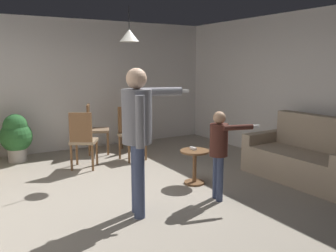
{
  "coord_description": "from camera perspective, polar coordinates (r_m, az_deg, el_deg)",
  "views": [
    {
      "loc": [
        -2.03,
        -4.26,
        1.81
      ],
      "look_at": [
        0.3,
        -0.32,
        1.0
      ],
      "focal_mm": 38.23,
      "sensor_mm": 36.0,
      "label": 1
    }
  ],
  "objects": [
    {
      "name": "dining_chair_centre_back",
      "position": [
        6.27,
        -13.44,
        -1.88
      ],
      "size": [
        0.58,
        0.58,
        1.0
      ],
      "rotation": [
        0.0,
        0.0,
        5.74
      ],
      "color": "brown",
      "rests_on": "ground"
    },
    {
      "name": "potted_plant_corner",
      "position": [
        7.17,
        -23.07,
        -1.4
      ],
      "size": [
        0.58,
        0.58,
        0.89
      ],
      "color": "#B7B2AD",
      "rests_on": "ground"
    },
    {
      "name": "couch_floral",
      "position": [
        5.99,
        20.94,
        -4.93
      ],
      "size": [
        0.9,
        1.82,
        1.0
      ],
      "rotation": [
        0.0,
        0.0,
        1.6
      ],
      "color": "tan",
      "rests_on": "ground"
    },
    {
      "name": "spare_remote_on_table",
      "position": [
        5.41,
        4.04,
        -3.58
      ],
      "size": [
        0.04,
        0.13,
        0.04
      ],
      "primitive_type": "cube",
      "rotation": [
        0.0,
        0.0,
        0.05
      ],
      "color": "white",
      "rests_on": "side_table_by_couch"
    },
    {
      "name": "ground",
      "position": [
        5.06,
        -4.84,
        -10.98
      ],
      "size": [
        7.68,
        7.68,
        0.0
      ],
      "primitive_type": "plane",
      "color": "#9E9384"
    },
    {
      "name": "ceiling_light_pendant",
      "position": [
        6.02,
        -6.19,
        14.17
      ],
      "size": [
        0.32,
        0.32,
        0.55
      ],
      "color": "silver"
    },
    {
      "name": "wall_right",
      "position": [
        6.76,
        20.31,
        5.51
      ],
      "size": [
        0.1,
        6.4,
        2.7
      ],
      "primitive_type": "cube",
      "color": "silver",
      "rests_on": "ground"
    },
    {
      "name": "person_adult",
      "position": [
        4.16,
        -4.75,
        0.02
      ],
      "size": [
        0.9,
        0.49,
        1.75
      ],
      "rotation": [
        0.0,
        0.0,
        -1.85
      ],
      "color": "#384260",
      "rests_on": "ground"
    },
    {
      "name": "person_child",
      "position": [
        4.73,
        8.21,
        -3.1
      ],
      "size": [
        0.57,
        0.44,
        1.2
      ],
      "rotation": [
        0.0,
        0.0,
        -1.82
      ],
      "color": "#384260",
      "rests_on": "ground"
    },
    {
      "name": "side_table_by_couch",
      "position": [
        5.43,
        4.26,
        -5.85
      ],
      "size": [
        0.44,
        0.44,
        0.52
      ],
      "color": "brown",
      "rests_on": "ground"
    },
    {
      "name": "dining_chair_by_counter",
      "position": [
        7.61,
        -5.08,
        0.42
      ],
      "size": [
        0.57,
        0.57,
        1.0
      ],
      "rotation": [
        0.0,
        0.0,
        0.52
      ],
      "color": "brown",
      "rests_on": "ground"
    },
    {
      "name": "wall_back",
      "position": [
        7.75,
        -15.41,
        6.27
      ],
      "size": [
        6.4,
        0.1,
        2.7
      ],
      "primitive_type": "cube",
      "color": "silver",
      "rests_on": "ground"
    },
    {
      "name": "dining_chair_near_wall",
      "position": [
        6.8,
        -6.01,
        -0.75
      ],
      "size": [
        0.45,
        0.45,
        1.0
      ],
      "rotation": [
        0.0,
        0.0,
        3.23
      ],
      "color": "brown",
      "rests_on": "ground"
    },
    {
      "name": "dining_chair_spare",
      "position": [
        7.31,
        -11.61,
        -0.13
      ],
      "size": [
        0.55,
        0.55,
        1.0
      ],
      "rotation": [
        0.0,
        0.0,
        4.33
      ],
      "color": "brown",
      "rests_on": "ground"
    }
  ]
}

